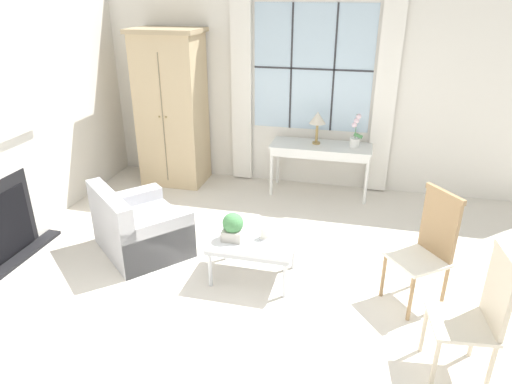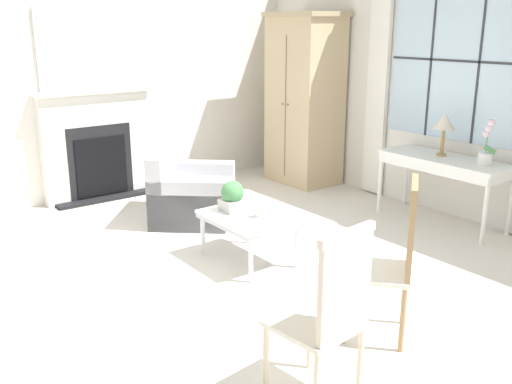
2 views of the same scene
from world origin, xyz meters
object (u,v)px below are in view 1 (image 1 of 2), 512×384
Objects in this scene: accent_chair_wooden at (480,310)px; console_table at (321,151)px; side_chair_wooden at (428,243)px; coffee_table at (253,243)px; armoire at (172,109)px; armchair_upholstered at (139,229)px; pillar_candle at (265,233)px; potted_orchid at (355,135)px; potted_plant_small at (233,227)px; table_lamp at (318,119)px.

console_table is at bearing 115.51° from accent_chair_wooden.
side_chair_wooden reaches higher than coffee_table.
side_chair_wooden is at bearing -33.18° from armoire.
console_table is 1.08× the size of armchair_upholstered.
coffee_table is 0.16m from pillar_candle.
coffee_table is at bearing -51.53° from armoire.
armchair_upholstered reaches higher than console_table.
armoire is 4.77× the size of potted_orchid.
coffee_table is 3.01× the size of potted_plant_small.
table_lamp is 2.35m from pillar_candle.
potted_orchid is 0.43× the size of accent_chair_wooden.
coffee_table is 6.46× the size of pillar_candle.
console_table is (2.17, 0.04, -0.47)m from armoire.
armchair_upholstered is (0.41, -2.02, -0.85)m from armoire.
armchair_upholstered is 1.38m from coffee_table.
coffee_table is (-0.33, -2.31, -0.68)m from table_lamp.
armchair_upholstered is (-2.21, -2.07, -0.63)m from potted_orchid.
accent_chair_wooden is 8.20× the size of pillar_candle.
armchair_upholstered is 3.44m from accent_chair_wooden.
pillar_candle is at bearing -6.45° from armchair_upholstered.
pillar_candle is (-0.74, -2.24, -0.40)m from potted_orchid.
table_lamp is 0.35× the size of armchair_upholstered.
armoire reaches higher than potted_plant_small.
side_chair_wooden is at bearing -60.66° from table_lamp.
armoire is 7.94× the size of potted_plant_small.
console_table is 1.65× the size of coffee_table.
potted_orchid is at bearing 108.39° from accent_chair_wooden.
armoire is 2.95m from pillar_candle.
armchair_upholstered is at bearing -130.54° from console_table.
table_lamp is at bearing 84.44° from pillar_candle.
armoire is at bearing -178.83° from console_table.
accent_chair_wooden reaches higher than coffee_table.
accent_chair_wooden reaches higher than pillar_candle.
console_table is at bearing -27.78° from table_lamp.
armoire is 4.09m from side_chair_wooden.
pillar_candle is (0.30, 0.08, -0.08)m from potted_plant_small.
armchair_upholstered is at bearing 173.55° from pillar_candle.
armchair_upholstered reaches higher than pillar_candle.
pillar_candle is at bearing 153.26° from accent_chair_wooden.
coffee_table is at bearing -98.07° from table_lamp.
armchair_upholstered reaches higher than coffee_table.
armoire reaches higher than table_lamp.
armchair_upholstered is at bearing -78.43° from armoire.
side_chair_wooden is (0.77, -2.27, -0.28)m from potted_orchid.
pillar_candle is (-1.51, 0.04, -0.12)m from side_chair_wooden.
side_chair_wooden is 8.50× the size of pillar_candle.
potted_orchid is 2.56m from potted_plant_small.
potted_orchid is 3.09m from armchair_upholstered.
potted_orchid is 0.42× the size of side_chair_wooden.
table_lamp is 2.46m from potted_plant_small.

